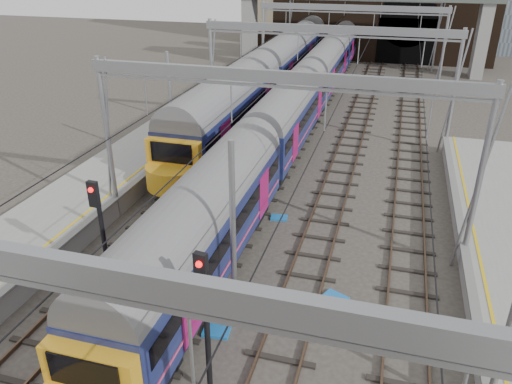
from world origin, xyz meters
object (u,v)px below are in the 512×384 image
(signal_near_centre, at_px, (205,311))
(train_main, at_px, (310,86))
(signal_near_left, at_px, (101,230))
(train_second, at_px, (286,60))

(signal_near_centre, bearing_deg, train_main, 104.10)
(train_main, relative_size, signal_near_left, 12.10)
(signal_near_left, relative_size, signal_near_centre, 1.00)
(train_main, bearing_deg, signal_near_left, -96.24)
(signal_near_left, xyz_separation_m, signal_near_centre, (5.13, -3.10, -0.01))
(train_main, distance_m, signal_near_left, 26.04)
(train_second, relative_size, signal_near_centre, 10.19)
(train_second, xyz_separation_m, signal_near_centre, (6.31, -37.93, 0.60))
(train_main, xyz_separation_m, signal_near_centre, (2.31, -28.97, 0.80))
(train_main, xyz_separation_m, train_second, (-4.00, 8.95, 0.20))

